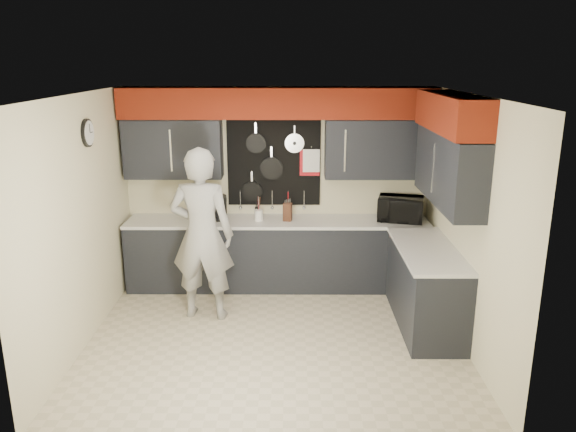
{
  "coord_description": "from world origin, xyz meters",
  "views": [
    {
      "loc": [
        0.17,
        -5.53,
        2.95
      ],
      "look_at": [
        0.14,
        0.5,
        1.24
      ],
      "focal_mm": 35.0,
      "sensor_mm": 36.0,
      "label": 1
    }
  ],
  "objects_px": {
    "microwave": "(400,209)",
    "knife_block": "(288,212)",
    "utensil_crock": "(259,215)",
    "person": "(202,235)",
    "coffee_maker": "(219,207)"
  },
  "relations": [
    {
      "from": "utensil_crock",
      "to": "person",
      "type": "relative_size",
      "value": 0.07
    },
    {
      "from": "person",
      "to": "utensil_crock",
      "type": "bearing_deg",
      "value": -117.79
    },
    {
      "from": "knife_block",
      "to": "utensil_crock",
      "type": "bearing_deg",
      "value": -169.61
    },
    {
      "from": "microwave",
      "to": "knife_block",
      "type": "bearing_deg",
      "value": -165.86
    },
    {
      "from": "knife_block",
      "to": "person",
      "type": "distance_m",
      "value": 1.3
    },
    {
      "from": "person",
      "to": "microwave",
      "type": "bearing_deg",
      "value": -153.43
    },
    {
      "from": "knife_block",
      "to": "coffee_maker",
      "type": "xyz_separation_m",
      "value": [
        -0.89,
        0.07,
        0.05
      ]
    },
    {
      "from": "microwave",
      "to": "knife_block",
      "type": "xyz_separation_m",
      "value": [
        -1.45,
        -0.01,
        -0.04
      ]
    },
    {
      "from": "utensil_crock",
      "to": "person",
      "type": "bearing_deg",
      "value": -124.41
    },
    {
      "from": "microwave",
      "to": "person",
      "type": "relative_size",
      "value": 0.28
    },
    {
      "from": "coffee_maker",
      "to": "person",
      "type": "bearing_deg",
      "value": -110.87
    },
    {
      "from": "knife_block",
      "to": "person",
      "type": "height_order",
      "value": "person"
    },
    {
      "from": "utensil_crock",
      "to": "coffee_maker",
      "type": "xyz_separation_m",
      "value": [
        -0.51,
        0.07,
        0.09
      ]
    },
    {
      "from": "microwave",
      "to": "coffee_maker",
      "type": "bearing_deg",
      "value": -167.73
    },
    {
      "from": "microwave",
      "to": "knife_block",
      "type": "height_order",
      "value": "microwave"
    }
  ]
}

